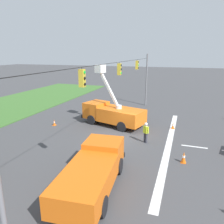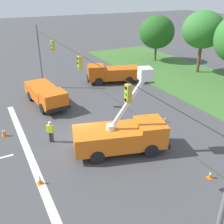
{
  "view_description": "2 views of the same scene",
  "coord_description": "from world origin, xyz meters",
  "px_view_note": "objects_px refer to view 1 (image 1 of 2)",
  "views": [
    {
      "loc": [
        -17.56,
        -5.39,
        7.37
      ],
      "look_at": [
        -0.36,
        0.52,
        2.39
      ],
      "focal_mm": 35.0,
      "sensor_mm": 36.0,
      "label": 1
    },
    {
      "loc": [
        17.1,
        -6.33,
        10.77
      ],
      "look_at": [
        0.94,
        2.04,
        2.15
      ],
      "focal_mm": 42.0,
      "sensor_mm": 36.0,
      "label": 2
    }
  ],
  "objects_px": {
    "traffic_cone_mid_left": "(173,126)",
    "traffic_cone_near_bucket": "(184,157)",
    "utility_truck_bucket_lift": "(112,112)",
    "traffic_cone_lane_edge_a": "(54,123)",
    "utility_truck_support_near": "(93,170)",
    "traffic_cone_foreground_right": "(100,108)",
    "road_worker": "(146,131)"
  },
  "relations": [
    {
      "from": "utility_truck_bucket_lift",
      "to": "traffic_cone_near_bucket",
      "type": "height_order",
      "value": "utility_truck_bucket_lift"
    },
    {
      "from": "utility_truck_bucket_lift",
      "to": "traffic_cone_mid_left",
      "type": "height_order",
      "value": "utility_truck_bucket_lift"
    },
    {
      "from": "utility_truck_support_near",
      "to": "traffic_cone_lane_edge_a",
      "type": "height_order",
      "value": "utility_truck_support_near"
    },
    {
      "from": "utility_truck_support_near",
      "to": "traffic_cone_mid_left",
      "type": "relative_size",
      "value": 10.99
    },
    {
      "from": "utility_truck_support_near",
      "to": "road_worker",
      "type": "xyz_separation_m",
      "value": [
        7.3,
        -1.56,
        -0.12
      ]
    },
    {
      "from": "road_worker",
      "to": "traffic_cone_lane_edge_a",
      "type": "height_order",
      "value": "road_worker"
    },
    {
      "from": "traffic_cone_lane_edge_a",
      "to": "traffic_cone_mid_left",
      "type": "bearing_deg",
      "value": -75.72
    },
    {
      "from": "road_worker",
      "to": "traffic_cone_lane_edge_a",
      "type": "relative_size",
      "value": 2.86
    },
    {
      "from": "road_worker",
      "to": "traffic_cone_mid_left",
      "type": "distance_m",
      "value": 4.86
    },
    {
      "from": "utility_truck_support_near",
      "to": "traffic_cone_near_bucket",
      "type": "relative_size",
      "value": 8.41
    },
    {
      "from": "traffic_cone_mid_left",
      "to": "traffic_cone_near_bucket",
      "type": "distance_m",
      "value": 7.12
    },
    {
      "from": "traffic_cone_foreground_right",
      "to": "traffic_cone_mid_left",
      "type": "xyz_separation_m",
      "value": [
        -4.38,
        -9.57,
        0.03
      ]
    },
    {
      "from": "road_worker",
      "to": "traffic_cone_foreground_right",
      "type": "bearing_deg",
      "value": 41.01
    },
    {
      "from": "utility_truck_bucket_lift",
      "to": "traffic_cone_near_bucket",
      "type": "relative_size",
      "value": 8.67
    },
    {
      "from": "utility_truck_bucket_lift",
      "to": "utility_truck_support_near",
      "type": "height_order",
      "value": "utility_truck_bucket_lift"
    },
    {
      "from": "utility_truck_bucket_lift",
      "to": "traffic_cone_near_bucket",
      "type": "xyz_separation_m",
      "value": [
        -6.19,
        -7.33,
        -0.93
      ]
    },
    {
      "from": "utility_truck_bucket_lift",
      "to": "traffic_cone_lane_edge_a",
      "type": "height_order",
      "value": "utility_truck_bucket_lift"
    },
    {
      "from": "utility_truck_bucket_lift",
      "to": "traffic_cone_lane_edge_a",
      "type": "relative_size",
      "value": 11.44
    },
    {
      "from": "road_worker",
      "to": "traffic_cone_near_bucket",
      "type": "distance_m",
      "value": 4.13
    },
    {
      "from": "traffic_cone_mid_left",
      "to": "traffic_cone_near_bucket",
      "type": "relative_size",
      "value": 0.76
    },
    {
      "from": "utility_truck_support_near",
      "to": "road_worker",
      "type": "relative_size",
      "value": 3.88
    },
    {
      "from": "utility_truck_bucket_lift",
      "to": "traffic_cone_lane_edge_a",
      "type": "distance_m",
      "value": 6.12
    },
    {
      "from": "traffic_cone_mid_left",
      "to": "traffic_cone_near_bucket",
      "type": "height_order",
      "value": "traffic_cone_near_bucket"
    },
    {
      "from": "utility_truck_bucket_lift",
      "to": "traffic_cone_near_bucket",
      "type": "bearing_deg",
      "value": -130.15
    },
    {
      "from": "traffic_cone_foreground_right",
      "to": "traffic_cone_lane_edge_a",
      "type": "bearing_deg",
      "value": 163.32
    },
    {
      "from": "utility_truck_bucket_lift",
      "to": "road_worker",
      "type": "bearing_deg",
      "value": -130.28
    },
    {
      "from": "traffic_cone_near_bucket",
      "to": "traffic_cone_lane_edge_a",
      "type": "height_order",
      "value": "traffic_cone_near_bucket"
    },
    {
      "from": "utility_truck_bucket_lift",
      "to": "traffic_cone_foreground_right",
      "type": "bearing_deg",
      "value": 33.32
    },
    {
      "from": "utility_truck_support_near",
      "to": "traffic_cone_foreground_right",
      "type": "bearing_deg",
      "value": 20.66
    },
    {
      "from": "utility_truck_support_near",
      "to": "road_worker",
      "type": "bearing_deg",
      "value": -12.09
    },
    {
      "from": "traffic_cone_mid_left",
      "to": "traffic_cone_lane_edge_a",
      "type": "distance_m",
      "value": 12.16
    },
    {
      "from": "utility_truck_support_near",
      "to": "traffic_cone_lane_edge_a",
      "type": "bearing_deg",
      "value": 43.57
    }
  ]
}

